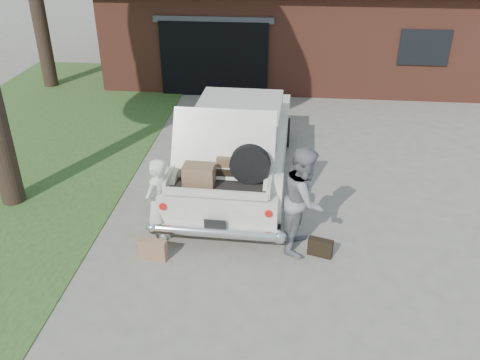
{
  "coord_description": "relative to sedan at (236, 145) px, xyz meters",
  "views": [
    {
      "loc": [
        0.73,
        -6.8,
        5.15
      ],
      "look_at": [
        0.0,
        0.6,
        1.1
      ],
      "focal_mm": 38.0,
      "sensor_mm": 36.0,
      "label": 1
    }
  ],
  "objects": [
    {
      "name": "sedan",
      "position": [
        0.0,
        0.0,
        0.0
      ],
      "size": [
        2.25,
        5.47,
        2.1
      ],
      "rotation": [
        0.0,
        0.0,
        -0.03
      ],
      "color": "white",
      "rests_on": "ground"
    },
    {
      "name": "house",
      "position": [
        1.26,
        8.81,
        0.88
      ],
      "size": [
        12.8,
        7.8,
        3.3
      ],
      "color": "brown",
      "rests_on": "ground"
    },
    {
      "name": "suitcase_right",
      "position": [
        1.66,
        -2.54,
        -0.64
      ],
      "size": [
        0.43,
        0.24,
        0.32
      ],
      "primitive_type": "cube",
      "rotation": [
        0.0,
        0.0,
        -0.29
      ],
      "color": "black",
      "rests_on": "ground"
    },
    {
      "name": "ground",
      "position": [
        0.28,
        -2.67,
        -0.79
      ],
      "size": [
        90.0,
        90.0,
        0.0
      ],
      "primitive_type": "plane",
      "color": "gray",
      "rests_on": "ground"
    },
    {
      "name": "suitcase_left",
      "position": [
        -1.07,
        -2.89,
        -0.62
      ],
      "size": [
        0.48,
        0.2,
        0.36
      ],
      "primitive_type": "cube",
      "rotation": [
        0.0,
        0.0,
        -0.13
      ],
      "color": "#9C704F",
      "rests_on": "ground"
    },
    {
      "name": "woman_left",
      "position": [
        -1.05,
        -2.43,
        0.0
      ],
      "size": [
        0.56,
        0.68,
        1.59
      ],
      "primitive_type": "imported",
      "rotation": [
        0.0,
        0.0,
        -1.92
      ],
      "color": "silver",
      "rests_on": "ground"
    },
    {
      "name": "woman_right",
      "position": [
        1.35,
        -2.28,
        0.12
      ],
      "size": [
        0.85,
        1.0,
        1.83
      ],
      "primitive_type": "imported",
      "rotation": [
        0.0,
        0.0,
        1.38
      ],
      "color": "gray",
      "rests_on": "ground"
    },
    {
      "name": "grass_strip",
      "position": [
        -5.22,
        0.33,
        -0.78
      ],
      "size": [
        6.0,
        16.0,
        0.02
      ],
      "primitive_type": "cube",
      "color": "#2D4C1E",
      "rests_on": "ground"
    }
  ]
}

